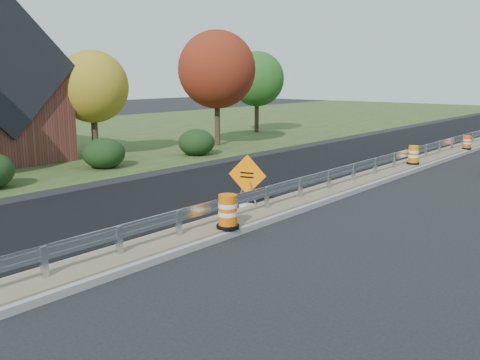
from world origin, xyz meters
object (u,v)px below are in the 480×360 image
Objects in this scene: barrel_median_mid at (413,155)px; barrel_median_far at (467,143)px; caution_sign at (247,196)px; barrel_median_near at (228,212)px.

barrel_median_mid is 1.16× the size of barrel_median_far.
caution_sign is 18.98m from barrel_median_far.
barrel_median_mid is (-0.30, 14.24, -0.03)m from barrel_median_near.
barrel_median_far is at bearing 70.91° from caution_sign.
caution_sign is 3.06m from barrel_median_near.
barrel_median_near is (1.45, -2.68, 0.21)m from caution_sign.
caution_sign is 2.10× the size of barrel_median_mid.
barrel_median_mid reaches higher than barrel_median_far.
barrel_median_far is at bearing 90.00° from barrel_median_near.
caution_sign is 11.61m from barrel_median_mid.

